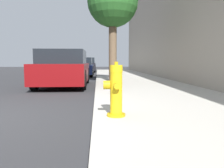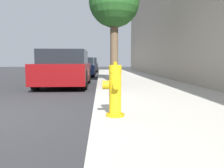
% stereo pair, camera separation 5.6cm
% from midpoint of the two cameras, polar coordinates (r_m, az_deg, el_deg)
% --- Properties ---
extents(sidewalk_slab, '(3.43, 40.00, 0.13)m').
position_cam_midpoint_polar(sidewalk_slab, '(4.05, 19.93, -7.18)').
color(sidewalk_slab, '#B7B2A8').
rests_on(sidewalk_slab, ground_plane).
extents(fire_hydrant, '(0.33, 0.35, 0.82)m').
position_cam_midpoint_polar(fire_hydrant, '(3.29, 0.48, -1.85)').
color(fire_hydrant, '#C39C11').
rests_on(fire_hydrant, sidewalk_slab).
extents(parked_car_near, '(1.83, 3.84, 1.39)m').
position_cam_midpoint_polar(parked_car_near, '(8.68, -12.65, 3.86)').
color(parked_car_near, maroon).
rests_on(parked_car_near, ground_plane).
extents(parked_car_mid, '(1.77, 3.92, 1.23)m').
position_cam_midpoint_polar(parked_car_mid, '(14.78, -8.47, 4.41)').
color(parked_car_mid, navy).
rests_on(parked_car_mid, ground_plane).
extents(parked_car_far, '(1.84, 4.32, 1.34)m').
position_cam_midpoint_polar(parked_car_far, '(20.99, -6.92, 4.96)').
color(parked_car_far, black).
rests_on(parked_car_far, ground_plane).
extents(street_tree_near, '(2.07, 2.07, 4.31)m').
position_cam_midpoint_polar(street_tree_near, '(9.50, 0.02, 20.38)').
color(street_tree_near, brown).
rests_on(street_tree_near, sidewalk_slab).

